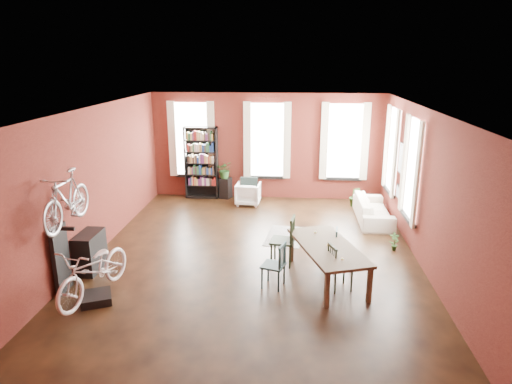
# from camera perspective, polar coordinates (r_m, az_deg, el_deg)

# --- Properties ---
(room) EXTENTS (9.00, 9.04, 3.22)m
(room) POSITION_cam_1_polar(r_m,az_deg,el_deg) (9.97, 1.53, 4.57)
(room) COLOR black
(room) RESTS_ON ground
(dining_table) EXTENTS (1.58, 2.30, 0.72)m
(dining_table) POSITION_cam_1_polar(r_m,az_deg,el_deg) (9.06, 8.87, -8.73)
(dining_table) COLOR brown
(dining_table) RESTS_ON ground
(dining_chair_a) EXTENTS (0.51, 0.51, 0.88)m
(dining_chair_a) POSITION_cam_1_polar(r_m,az_deg,el_deg) (8.68, 2.18, -9.13)
(dining_chair_a) COLOR #1C3D3E
(dining_chair_a) RESTS_ON ground
(dining_chair_b) EXTENTS (0.55, 0.55, 1.04)m
(dining_chair_b) POSITION_cam_1_polar(r_m,az_deg,el_deg) (9.57, 3.32, -6.08)
(dining_chair_b) COLOR #1D2F1C
(dining_chair_b) RESTS_ON ground
(dining_chair_c) EXTENTS (0.52, 0.52, 0.89)m
(dining_chair_c) POSITION_cam_1_polar(r_m,az_deg,el_deg) (8.74, 10.48, -9.21)
(dining_chair_c) COLOR black
(dining_chair_c) RESTS_ON ground
(dining_chair_d) EXTENTS (0.42, 0.42, 0.83)m
(dining_chair_d) POSITION_cam_1_polar(r_m,az_deg,el_deg) (9.62, 10.93, -6.96)
(dining_chair_d) COLOR #193538
(dining_chair_d) RESTS_ON ground
(bookshelf) EXTENTS (1.00, 0.32, 2.20)m
(bookshelf) POSITION_cam_1_polar(r_m,az_deg,el_deg) (14.05, -6.84, 3.64)
(bookshelf) COLOR black
(bookshelf) RESTS_ON ground
(white_armchair) EXTENTS (0.72, 0.68, 0.71)m
(white_armchair) POSITION_cam_1_polar(r_m,az_deg,el_deg) (13.46, -1.00, -0.08)
(white_armchair) COLOR white
(white_armchair) RESTS_ON ground
(cream_sofa) EXTENTS (0.61, 2.08, 0.81)m
(cream_sofa) POSITION_cam_1_polar(r_m,az_deg,el_deg) (12.50, 14.47, -1.69)
(cream_sofa) COLOR beige
(cream_sofa) RESTS_ON ground
(striped_rug) EXTENTS (1.03, 1.48, 0.01)m
(striped_rug) POSITION_cam_1_polar(r_m,az_deg,el_deg) (11.18, 3.63, -5.54)
(striped_rug) COLOR black
(striped_rug) RESTS_ON ground
(bike_trainer) EXTENTS (0.68, 0.68, 0.15)m
(bike_trainer) POSITION_cam_1_polar(r_m,az_deg,el_deg) (8.81, -19.35, -12.39)
(bike_trainer) COLOR black
(bike_trainer) RESTS_ON ground
(bike_wall_rack) EXTENTS (0.16, 0.60, 1.30)m
(bike_wall_rack) POSITION_cam_1_polar(r_m,az_deg,el_deg) (9.15, -23.20, -7.70)
(bike_wall_rack) COLOR black
(bike_wall_rack) RESTS_ON ground
(console_table) EXTENTS (0.40, 0.80, 0.80)m
(console_table) POSITION_cam_1_polar(r_m,az_deg,el_deg) (9.93, -20.05, -7.03)
(console_table) COLOR black
(console_table) RESTS_ON ground
(plant_stand) EXTENTS (0.40, 0.40, 0.64)m
(plant_stand) POSITION_cam_1_polar(r_m,az_deg,el_deg) (14.12, -3.83, 0.52)
(plant_stand) COLOR black
(plant_stand) RESTS_ON ground
(plant_by_sofa) EXTENTS (0.45, 0.64, 0.26)m
(plant_by_sofa) POSITION_cam_1_polar(r_m,az_deg,el_deg) (13.65, 12.19, -1.21)
(plant_by_sofa) COLOR #2D5421
(plant_by_sofa) RESTS_ON ground
(plant_small) EXTENTS (0.28, 0.44, 0.15)m
(plant_small) POSITION_cam_1_polar(r_m,az_deg,el_deg) (10.83, 16.84, -6.62)
(plant_small) COLOR #2E5421
(plant_small) RESTS_ON ground
(bicycle_floor) EXTENTS (0.86, 1.11, 1.88)m
(bicycle_floor) POSITION_cam_1_polar(r_m,az_deg,el_deg) (8.34, -19.87, -6.40)
(bicycle_floor) COLOR silver
(bicycle_floor) RESTS_ON bike_trainer
(bicycle_hung) EXTENTS (0.47, 1.00, 1.66)m
(bicycle_hung) POSITION_cam_1_polar(r_m,az_deg,el_deg) (8.57, -22.83, 1.26)
(bicycle_hung) COLOR #A5A8AD
(bicycle_hung) RESTS_ON bike_wall_rack
(plant_on_stand) EXTENTS (0.51, 0.56, 0.42)m
(plant_on_stand) POSITION_cam_1_polar(r_m,az_deg,el_deg) (13.95, -3.90, 2.58)
(plant_on_stand) COLOR #275522
(plant_on_stand) RESTS_ON plant_stand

